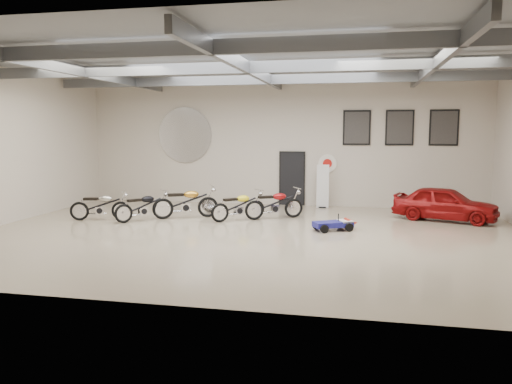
% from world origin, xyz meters
% --- Properties ---
extents(floor, '(16.00, 12.00, 0.01)m').
position_xyz_m(floor, '(0.00, 0.00, 0.00)').
color(floor, tan).
rests_on(floor, ground).
extents(ceiling, '(16.00, 12.00, 0.01)m').
position_xyz_m(ceiling, '(0.00, 0.00, 5.00)').
color(ceiling, gray).
rests_on(ceiling, back_wall).
extents(back_wall, '(16.00, 0.02, 5.00)m').
position_xyz_m(back_wall, '(0.00, 6.00, 2.50)').
color(back_wall, beige).
rests_on(back_wall, floor).
extents(left_wall, '(0.02, 12.00, 5.00)m').
position_xyz_m(left_wall, '(-8.00, 0.00, 2.50)').
color(left_wall, beige).
rests_on(left_wall, floor).
extents(ceiling_beams, '(15.80, 11.80, 0.32)m').
position_xyz_m(ceiling_beams, '(0.00, 0.00, 4.75)').
color(ceiling_beams, slate).
rests_on(ceiling_beams, ceiling).
extents(door, '(0.92, 0.08, 2.10)m').
position_xyz_m(door, '(0.50, 5.95, 1.05)').
color(door, black).
rests_on(door, back_wall).
extents(logo_plaque, '(2.30, 0.06, 1.16)m').
position_xyz_m(logo_plaque, '(-4.00, 5.95, 2.80)').
color(logo_plaque, silver).
rests_on(logo_plaque, back_wall).
extents(poster_left, '(1.05, 0.08, 1.35)m').
position_xyz_m(poster_left, '(3.00, 5.96, 3.10)').
color(poster_left, black).
rests_on(poster_left, back_wall).
extents(poster_mid, '(1.05, 0.08, 1.35)m').
position_xyz_m(poster_mid, '(4.60, 5.96, 3.10)').
color(poster_mid, black).
rests_on(poster_mid, back_wall).
extents(poster_right, '(1.05, 0.08, 1.35)m').
position_xyz_m(poster_right, '(6.20, 5.96, 3.10)').
color(poster_right, black).
rests_on(poster_right, back_wall).
extents(oil_sign, '(0.72, 0.10, 0.72)m').
position_xyz_m(oil_sign, '(1.90, 5.95, 1.70)').
color(oil_sign, white).
rests_on(oil_sign, back_wall).
extents(banner_stand, '(0.48, 0.22, 1.75)m').
position_xyz_m(banner_stand, '(1.76, 5.50, 0.87)').
color(banner_stand, white).
rests_on(banner_stand, floor).
extents(motorcycle_silver, '(2.05, 1.13, 1.02)m').
position_xyz_m(motorcycle_silver, '(-5.35, 1.25, 0.51)').
color(motorcycle_silver, silver).
rests_on(motorcycle_silver, floor).
extents(motorcycle_black, '(1.73, 1.84, 1.00)m').
position_xyz_m(motorcycle_black, '(-3.90, 1.43, 0.50)').
color(motorcycle_black, silver).
rests_on(motorcycle_black, floor).
extents(motorcycle_gold, '(2.28, 1.58, 1.15)m').
position_xyz_m(motorcycle_gold, '(-2.67, 2.19, 0.57)').
color(motorcycle_gold, silver).
rests_on(motorcycle_gold, floor).
extents(motorcycle_yellow, '(1.87, 1.76, 1.02)m').
position_xyz_m(motorcycle_yellow, '(-0.80, 2.14, 0.51)').
color(motorcycle_yellow, silver).
rests_on(motorcycle_yellow, floor).
extents(motorcycle_red, '(2.08, 1.58, 1.06)m').
position_xyz_m(motorcycle_red, '(0.32, 2.70, 0.53)').
color(motorcycle_red, silver).
rests_on(motorcycle_red, floor).
extents(go_kart, '(1.58, 1.26, 0.52)m').
position_xyz_m(go_kart, '(2.50, 1.14, 0.26)').
color(go_kart, navy).
rests_on(go_kart, floor).
extents(vintage_car, '(2.35, 3.61, 1.14)m').
position_xyz_m(vintage_car, '(5.98, 3.59, 0.57)').
color(vintage_car, maroon).
rests_on(vintage_car, floor).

